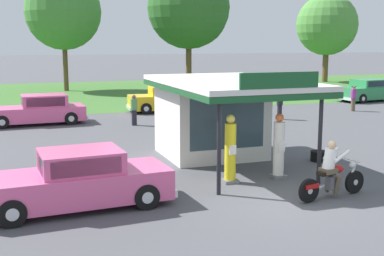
{
  "coord_description": "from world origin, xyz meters",
  "views": [
    {
      "loc": [
        -6.64,
        -11.52,
        4.19
      ],
      "look_at": [
        -1.19,
        3.81,
        1.4
      ],
      "focal_mm": 47.43,
      "sensor_mm": 36.0,
      "label": 1
    }
  ],
  "objects_px": {
    "bystander_standing_back_lot": "(353,98)",
    "gas_pump_nearside": "(230,152)",
    "featured_classic_sedan": "(77,182)",
    "spare_tire_stack": "(319,156)",
    "parked_car_back_row_far_right": "(37,111)",
    "motorcycle_with_rider": "(332,174)",
    "parked_car_second_row_spare": "(172,100)",
    "gas_pump_offside": "(279,149)",
    "bystander_chatting_near_pumps": "(134,109)",
    "bystander_leaning_by_kiosk": "(280,105)",
    "parked_car_back_row_left": "(372,91)"
  },
  "relations": [
    {
      "from": "parked_car_back_row_far_right",
      "to": "bystander_chatting_near_pumps",
      "type": "bearing_deg",
      "value": -24.11
    },
    {
      "from": "parked_car_back_row_far_right",
      "to": "bystander_leaning_by_kiosk",
      "type": "xyz_separation_m",
      "value": [
        12.45,
        -2.75,
        0.12
      ]
    },
    {
      "from": "motorcycle_with_rider",
      "to": "gas_pump_nearside",
      "type": "bearing_deg",
      "value": 130.65
    },
    {
      "from": "gas_pump_nearside",
      "to": "gas_pump_offside",
      "type": "distance_m",
      "value": 1.63
    },
    {
      "from": "motorcycle_with_rider",
      "to": "featured_classic_sedan",
      "type": "distance_m",
      "value": 6.74
    },
    {
      "from": "parked_car_back_row_far_right",
      "to": "parked_car_back_row_left",
      "type": "relative_size",
      "value": 0.92
    },
    {
      "from": "featured_classic_sedan",
      "to": "spare_tire_stack",
      "type": "bearing_deg",
      "value": 14.86
    },
    {
      "from": "featured_classic_sedan",
      "to": "bystander_leaning_by_kiosk",
      "type": "relative_size",
      "value": 3.23
    },
    {
      "from": "parked_car_back_row_far_right",
      "to": "gas_pump_offside",
      "type": "bearing_deg",
      "value": -63.96
    },
    {
      "from": "gas_pump_offside",
      "to": "bystander_standing_back_lot",
      "type": "height_order",
      "value": "gas_pump_offside"
    },
    {
      "from": "parked_car_back_row_left",
      "to": "parked_car_second_row_spare",
      "type": "bearing_deg",
      "value": -178.21
    },
    {
      "from": "gas_pump_offside",
      "to": "spare_tire_stack",
      "type": "bearing_deg",
      "value": 31.0
    },
    {
      "from": "featured_classic_sedan",
      "to": "gas_pump_nearside",
      "type": "bearing_deg",
      "value": 10.22
    },
    {
      "from": "parked_car_second_row_spare",
      "to": "bystander_standing_back_lot",
      "type": "distance_m",
      "value": 11.0
    },
    {
      "from": "bystander_standing_back_lot",
      "to": "bystander_chatting_near_pumps",
      "type": "bearing_deg",
      "value": -176.89
    },
    {
      "from": "gas_pump_nearside",
      "to": "bystander_chatting_near_pumps",
      "type": "bearing_deg",
      "value": 91.54
    },
    {
      "from": "motorcycle_with_rider",
      "to": "bystander_chatting_near_pumps",
      "type": "xyz_separation_m",
      "value": [
        -2.28,
        13.56,
        0.16
      ]
    },
    {
      "from": "parked_car_second_row_spare",
      "to": "bystander_standing_back_lot",
      "type": "bearing_deg",
      "value": -19.06
    },
    {
      "from": "gas_pump_nearside",
      "to": "gas_pump_offside",
      "type": "height_order",
      "value": "gas_pump_nearside"
    },
    {
      "from": "bystander_standing_back_lot",
      "to": "gas_pump_nearside",
      "type": "bearing_deg",
      "value": -138.23
    },
    {
      "from": "parked_car_back_row_far_right",
      "to": "bystander_standing_back_lot",
      "type": "relative_size",
      "value": 3.35
    },
    {
      "from": "gas_pump_offside",
      "to": "featured_classic_sedan",
      "type": "bearing_deg",
      "value": -172.42
    },
    {
      "from": "featured_classic_sedan",
      "to": "parked_car_second_row_spare",
      "type": "relative_size",
      "value": 0.9
    },
    {
      "from": "parked_car_back_row_left",
      "to": "bystander_chatting_near_pumps",
      "type": "height_order",
      "value": "bystander_chatting_near_pumps"
    },
    {
      "from": "gas_pump_offside",
      "to": "parked_car_second_row_spare",
      "type": "distance_m",
      "value": 15.67
    },
    {
      "from": "gas_pump_nearside",
      "to": "bystander_chatting_near_pumps",
      "type": "relative_size",
      "value": 1.33
    },
    {
      "from": "gas_pump_nearside",
      "to": "spare_tire_stack",
      "type": "bearing_deg",
      "value": 19.86
    },
    {
      "from": "bystander_standing_back_lot",
      "to": "bystander_chatting_near_pumps",
      "type": "distance_m",
      "value": 13.77
    },
    {
      "from": "gas_pump_offside",
      "to": "spare_tire_stack",
      "type": "relative_size",
      "value": 3.37
    },
    {
      "from": "bystander_chatting_near_pumps",
      "to": "bystander_leaning_by_kiosk",
      "type": "bearing_deg",
      "value": -5.1
    },
    {
      "from": "featured_classic_sedan",
      "to": "spare_tire_stack",
      "type": "distance_m",
      "value": 9.01
    },
    {
      "from": "gas_pump_nearside",
      "to": "spare_tire_stack",
      "type": "relative_size",
      "value": 3.44
    },
    {
      "from": "motorcycle_with_rider",
      "to": "spare_tire_stack",
      "type": "distance_m",
      "value": 4.35
    },
    {
      "from": "motorcycle_with_rider",
      "to": "bystander_standing_back_lot",
      "type": "distance_m",
      "value": 18.34
    },
    {
      "from": "bystander_standing_back_lot",
      "to": "bystander_chatting_near_pumps",
      "type": "relative_size",
      "value": 0.98
    },
    {
      "from": "featured_classic_sedan",
      "to": "spare_tire_stack",
      "type": "height_order",
      "value": "featured_classic_sedan"
    },
    {
      "from": "bystander_chatting_near_pumps",
      "to": "parked_car_back_row_far_right",
      "type": "bearing_deg",
      "value": 155.89
    },
    {
      "from": "featured_classic_sedan",
      "to": "bystander_chatting_near_pumps",
      "type": "bearing_deg",
      "value": 70.42
    },
    {
      "from": "bystander_standing_back_lot",
      "to": "bystander_chatting_near_pumps",
      "type": "xyz_separation_m",
      "value": [
        -13.75,
        -0.75,
        0.0
      ]
    },
    {
      "from": "featured_classic_sedan",
      "to": "bystander_standing_back_lot",
      "type": "bearing_deg",
      "value": 35.42
    },
    {
      "from": "gas_pump_nearside",
      "to": "featured_classic_sedan",
      "type": "xyz_separation_m",
      "value": [
        -4.6,
        -0.83,
        -0.27
      ]
    },
    {
      "from": "parked_car_second_row_spare",
      "to": "bystander_standing_back_lot",
      "type": "xyz_separation_m",
      "value": [
        10.4,
        -3.59,
        0.11
      ]
    },
    {
      "from": "parked_car_back_row_left",
      "to": "spare_tire_stack",
      "type": "distance_m",
      "value": 20.21
    },
    {
      "from": "gas_pump_offside",
      "to": "parked_car_second_row_spare",
      "type": "bearing_deg",
      "value": 84.83
    },
    {
      "from": "gas_pump_nearside",
      "to": "motorcycle_with_rider",
      "type": "distance_m",
      "value": 3.04
    },
    {
      "from": "gas_pump_nearside",
      "to": "bystander_standing_back_lot",
      "type": "distance_m",
      "value": 18.03
    },
    {
      "from": "bystander_standing_back_lot",
      "to": "spare_tire_stack",
      "type": "xyz_separation_m",
      "value": [
        -9.35,
        -10.53,
        -0.63
      ]
    },
    {
      "from": "spare_tire_stack",
      "to": "parked_car_second_row_spare",
      "type": "bearing_deg",
      "value": 94.24
    },
    {
      "from": "parked_car_back_row_far_right",
      "to": "parked_car_second_row_spare",
      "type": "bearing_deg",
      "value": 16.21
    },
    {
      "from": "bystander_chatting_near_pumps",
      "to": "parked_car_back_row_left",
      "type": "bearing_deg",
      "value": 14.67
    }
  ]
}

